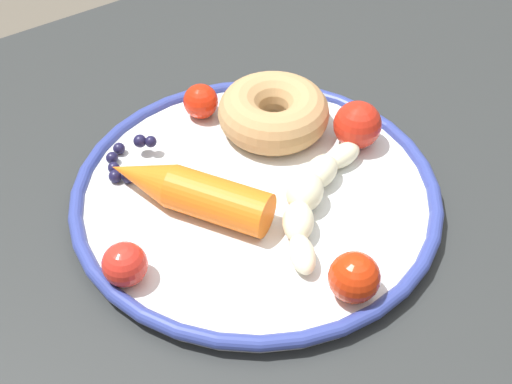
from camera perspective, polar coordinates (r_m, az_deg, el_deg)
The scene contains 10 objects.
dining_table at distance 0.69m, azimuth 4.54°, elevation -6.30°, with size 1.03×0.78×0.77m.
plate at distance 0.59m, azimuth -0.00°, elevation -0.20°, with size 0.31×0.31×0.02m.
banana at distance 0.57m, azimuth 4.52°, elevation -0.31°, with size 0.13×0.10×0.03m.
carrot_orange at distance 0.57m, azimuth -5.57°, elevation 0.09°, with size 0.10×0.14×0.04m.
donut at distance 0.64m, azimuth 1.42°, elevation 6.46°, with size 0.10×0.10×0.04m, color tan.
blueberry_pile at distance 0.62m, azimuth -10.43°, elevation 2.63°, with size 0.05×0.05×0.02m.
tomato_near at distance 0.63m, azimuth 8.17°, elevation 5.38°, with size 0.04×0.04×0.04m, color red.
tomato_mid at distance 0.51m, azimuth 7.93°, elevation -6.83°, with size 0.04×0.04×0.04m, color red.
tomato_far at distance 0.66m, azimuth -4.47°, elevation 7.30°, with size 0.03×0.03×0.03m, color red.
tomato_extra at distance 0.52m, azimuth -10.64°, elevation -5.61°, with size 0.03×0.03×0.03m, color red.
Camera 1 is at (-0.29, -0.32, 1.19)m, focal length 49.63 mm.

